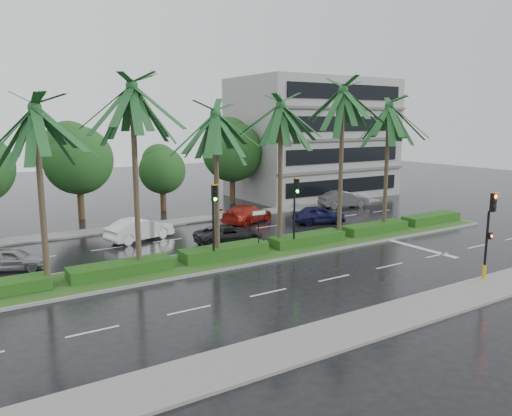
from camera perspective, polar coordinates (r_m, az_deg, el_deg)
ground at (r=29.49m, az=2.46°, el=-5.46°), size 120.00×120.00×0.00m
near_sidewalk at (r=22.32m, az=17.91°, el=-10.99°), size 40.00×2.40×0.12m
far_sidewalk at (r=39.64m, az=-7.52°, el=-1.42°), size 40.00×2.00×0.12m
median at (r=30.27m, az=1.37°, el=-4.90°), size 36.00×4.00×0.15m
hedge at (r=30.17m, az=1.38°, el=-4.22°), size 35.20×1.40×0.60m
lane_markings at (r=30.96m, az=7.54°, el=-4.78°), size 34.00×13.06×0.01m
palm_row at (r=28.58m, az=-0.69°, el=10.80°), size 26.30×4.20×10.41m
signal_near at (r=26.83m, az=25.09°, el=-2.49°), size 0.34×0.45×4.36m
signal_median_left at (r=27.04m, az=-4.83°, el=-0.40°), size 0.34×0.42×4.36m
signal_median_right at (r=29.94m, az=4.53°, el=0.63°), size 0.34×0.42×4.36m
street_sign at (r=28.84m, az=0.31°, el=-1.47°), size 0.95×0.09×2.60m
bg_trees at (r=44.34m, az=-9.97°, el=6.05°), size 33.21×5.66×8.17m
building at (r=53.07m, az=6.47°, el=7.96°), size 16.00×10.00×12.00m
car_silver at (r=29.57m, az=-26.11°, el=-5.24°), size 2.82×3.86×1.22m
car_white at (r=33.88m, az=-13.14°, el=-2.37°), size 2.69×4.80×1.50m
car_darkgrey at (r=32.13m, az=-3.12°, el=-3.03°), size 2.43×4.61×1.24m
car_red at (r=38.62m, az=-1.00°, el=-0.67°), size 3.63×5.19×1.39m
car_blue at (r=38.62m, az=7.23°, el=-0.76°), size 2.93×4.38×1.39m
car_grey at (r=46.10m, az=10.01°, el=1.01°), size 2.57×4.83×1.51m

